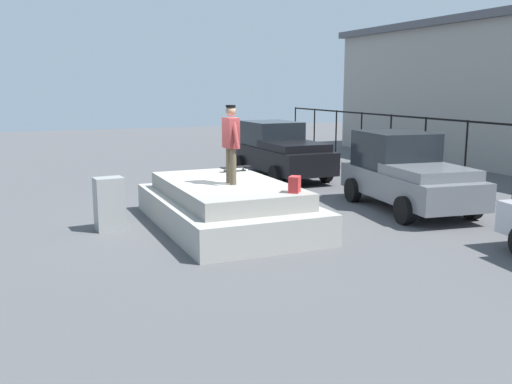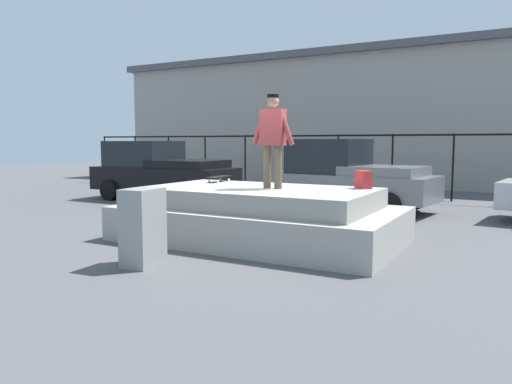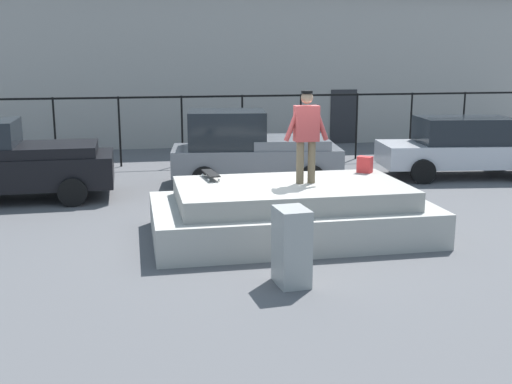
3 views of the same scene
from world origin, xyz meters
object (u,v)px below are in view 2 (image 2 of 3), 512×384
(car_grey_pickup_mid, at_px, (348,175))
(backpack, at_px, (363,180))
(skateboarder, at_px, (273,135))
(skateboard, at_px, (219,177))
(car_black_pickup_near, at_px, (160,171))
(utility_box, at_px, (143,227))

(car_grey_pickup_mid, bearing_deg, backpack, -67.84)
(skateboarder, height_order, backpack, skateboarder)
(skateboard, bearing_deg, backpack, 0.72)
(skateboard, height_order, car_black_pickup_near, car_black_pickup_near)
(backpack, bearing_deg, car_grey_pickup_mid, 151.99)
(car_grey_pickup_mid, bearing_deg, car_black_pickup_near, -172.97)
(car_black_pickup_near, distance_m, car_grey_pickup_mid, 5.93)
(skateboarder, bearing_deg, car_black_pickup_near, 146.28)
(car_black_pickup_near, height_order, utility_box, car_black_pickup_near)
(skateboarder, xyz_separation_m, utility_box, (-0.89, -2.47, -1.38))
(skateboard, xyz_separation_m, utility_box, (0.78, -3.23, -0.51))
(backpack, xyz_separation_m, car_grey_pickup_mid, (-1.62, 3.98, -0.22))
(car_black_pickup_near, relative_size, car_grey_pickup_mid, 1.05)
(backpack, height_order, car_black_pickup_near, car_black_pickup_near)
(skateboard, xyz_separation_m, car_black_pickup_near, (-4.39, 3.29, -0.16))
(skateboarder, height_order, utility_box, skateboarder)
(car_grey_pickup_mid, bearing_deg, utility_box, -95.66)
(backpack, relative_size, car_black_pickup_near, 0.07)
(skateboarder, xyz_separation_m, car_black_pickup_near, (-6.06, 4.04, -1.03))
(skateboard, xyz_separation_m, car_grey_pickup_mid, (1.50, 4.02, -0.16))
(skateboarder, bearing_deg, car_grey_pickup_mid, 92.03)
(skateboarder, relative_size, backpack, 5.19)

